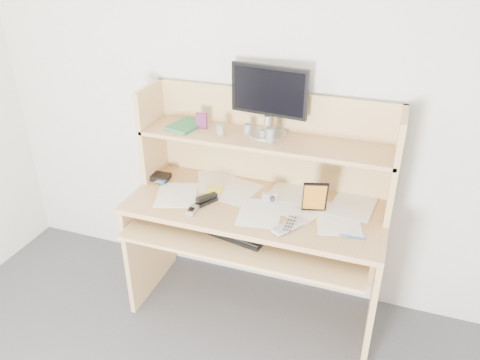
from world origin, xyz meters
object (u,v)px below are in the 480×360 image
(game_case, at_px, (315,197))
(tv_remote, at_px, (290,226))
(monitor, at_px, (269,98))
(keyboard, at_px, (227,228))
(desk, at_px, (260,206))

(game_case, bearing_deg, tv_remote, -130.27)
(tv_remote, relative_size, game_case, 1.11)
(monitor, bearing_deg, keyboard, -99.21)
(keyboard, bearing_deg, tv_remote, 9.37)
(keyboard, bearing_deg, monitor, 86.03)
(desk, xyz_separation_m, tv_remote, (0.23, -0.25, 0.07))
(keyboard, bearing_deg, game_case, 33.73)
(tv_remote, relative_size, monitor, 0.46)
(keyboard, xyz_separation_m, game_case, (0.43, 0.17, 0.18))
(desk, bearing_deg, game_case, -10.83)
(desk, xyz_separation_m, monitor, (-0.01, 0.14, 0.58))
(desk, bearing_deg, keyboard, -115.71)
(monitor, bearing_deg, desk, -80.79)
(game_case, relative_size, monitor, 0.42)
(game_case, bearing_deg, desk, 153.03)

